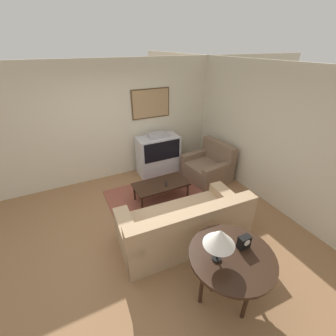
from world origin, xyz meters
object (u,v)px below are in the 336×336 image
object	(u,v)px
tv	(158,155)
armchair	(208,168)
coffee_table	(161,185)
couch	(184,226)
table_lamp	(220,238)
mantel_clock	(244,242)
console_table	(232,259)

from	to	relation	value
tv	armchair	world-z (taller)	tv
coffee_table	couch	bearing A→B (deg)	-96.14
table_lamp	coffee_table	bearing A→B (deg)	82.06
armchair	coffee_table	size ratio (longest dim) A/B	0.96
armchair	coffee_table	distance (m)	1.43
table_lamp	mantel_clock	bearing A→B (deg)	-0.13
couch	table_lamp	xyz separation A→B (m)	(-0.18, -1.03, 0.79)
tv	couch	size ratio (longest dim) A/B	0.50
armchair	mantel_clock	size ratio (longest dim) A/B	6.29
console_table	mantel_clock	distance (m)	0.26
tv	console_table	size ratio (longest dim) A/B	1.03
coffee_table	mantel_clock	world-z (taller)	mantel_clock
tv	table_lamp	bearing A→B (deg)	-102.54
table_lamp	mantel_clock	size ratio (longest dim) A/B	2.65
tv	table_lamp	size ratio (longest dim) A/B	2.35
tv	mantel_clock	xyz separation A→B (m)	(-0.33, -3.32, 0.33)
mantel_clock	console_table	bearing A→B (deg)	-168.75
couch	table_lamp	bearing A→B (deg)	83.04
table_lamp	tv	bearing A→B (deg)	77.46
tv	console_table	xyz separation A→B (m)	(-0.53, -3.36, 0.18)
coffee_table	table_lamp	distance (m)	2.37
couch	console_table	xyz separation A→B (m)	(0.02, -1.07, 0.37)
armchair	table_lamp	distance (m)	3.16
coffee_table	console_table	bearing A→B (deg)	-92.70
tv	coffee_table	distance (m)	1.18
table_lamp	mantel_clock	world-z (taller)	table_lamp
tv	armchair	xyz separation A→B (m)	(0.97, -0.79, -0.21)
couch	armchair	bearing A→B (deg)	-132.59
tv	couch	world-z (taller)	tv
armchair	console_table	world-z (taller)	armchair
console_table	couch	bearing A→B (deg)	91.16
tv	console_table	bearing A→B (deg)	-99.02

